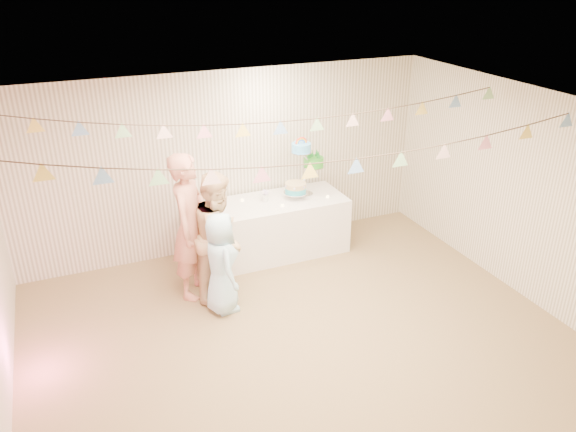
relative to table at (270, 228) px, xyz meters
name	(u,v)px	position (x,y,z in m)	size (l,w,h in m)	color
floor	(299,337)	(-0.44, -2.01, -0.41)	(6.00, 6.00, 0.00)	olive
ceiling	(302,113)	(-0.44, -2.01, 2.19)	(6.00, 6.00, 0.00)	silver
back_wall	(228,163)	(-0.44, 0.49, 0.89)	(6.00, 6.00, 0.00)	silver
front_wall	(453,389)	(-0.44, -4.51, 0.89)	(6.00, 6.00, 0.00)	silver
right_wall	(521,193)	(2.56, -2.01, 0.89)	(5.00, 5.00, 0.00)	silver
table	(270,228)	(0.00, 0.00, 0.00)	(2.17, 0.87, 0.81)	white
cake_stand	(304,172)	(0.55, 0.05, 0.75)	(0.73, 0.43, 0.82)	silver
cake_bottom	(296,196)	(0.40, -0.01, 0.43)	(0.31, 0.31, 0.15)	#29ADC1
cake_middle	(313,172)	(0.73, 0.14, 0.70)	(0.27, 0.27, 0.22)	#268E1F
cake_top_tier	(301,159)	(0.49, 0.02, 0.97)	(0.25, 0.25, 0.19)	#4FB2FB
platter	(233,213)	(-0.57, -0.05, 0.35)	(0.33, 0.33, 0.02)	white
posy	(265,200)	(-0.05, 0.05, 0.43)	(0.15, 0.15, 0.17)	white
person_adult_a	(191,226)	(-1.28, -0.61, 0.54)	(0.69, 0.45, 1.88)	tan
person_adult_b	(220,236)	(-0.97, -0.78, 0.42)	(0.81, 0.63, 1.66)	#E0BB8A
person_child	(221,263)	(-1.07, -1.12, 0.23)	(0.63, 0.41, 1.28)	#AEDEF6
bunting_back	(261,112)	(-0.44, -0.91, 1.94)	(5.60, 1.10, 0.40)	pink
bunting_front	(310,148)	(-0.44, -2.21, 1.91)	(5.60, 0.90, 0.36)	#72A5E5
tealight_0	(218,214)	(-0.80, -0.15, 0.42)	(0.04, 0.04, 0.03)	#FFD88C
tealight_1	(242,200)	(-0.35, 0.18, 0.42)	(0.04, 0.04, 0.03)	#FFD88C
tealight_2	(282,205)	(0.10, -0.22, 0.42)	(0.04, 0.04, 0.03)	#FFD88C
tealight_3	(287,192)	(0.35, 0.22, 0.42)	(0.04, 0.04, 0.03)	#FFD88C
tealight_4	(328,196)	(0.82, -0.18, 0.42)	(0.04, 0.04, 0.03)	#FFD88C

